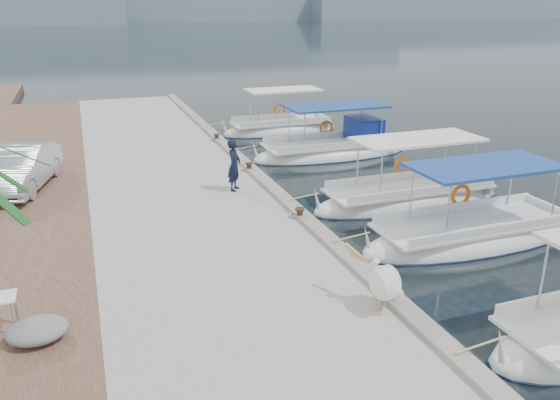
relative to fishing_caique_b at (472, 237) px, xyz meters
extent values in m
plane|color=black|center=(-4.06, 0.57, -0.12)|extent=(400.00, 400.00, 0.00)
cube|color=#999994|center=(-7.06, 5.57, 0.13)|extent=(6.00, 40.00, 0.50)
cube|color=gray|center=(-4.28, 5.57, 0.44)|extent=(0.44, 40.00, 0.12)
cube|color=brown|center=(-12.06, 5.57, 0.13)|extent=(4.00, 40.00, 0.50)
cube|color=#758CA2|center=(135.94, 200.57, 5.38)|extent=(120.00, 40.00, 11.00)
ellipsoid|color=white|center=(-0.01, 0.00, -0.07)|extent=(6.90, 2.19, 1.30)
ellipsoid|color=navy|center=(-0.01, 0.00, -0.09)|extent=(6.94, 2.24, 0.22)
cube|color=white|center=(-0.01, 0.00, 0.43)|extent=(5.66, 1.89, 0.08)
cube|color=#1E4498|center=(0.17, 0.00, 2.07)|extent=(4.14, 2.02, 0.08)
cylinder|color=silver|center=(-1.56, -0.83, 1.23)|extent=(0.05, 0.05, 1.60)
torus|color=orange|center=(0.29, 1.04, 0.88)|extent=(0.68, 0.12, 0.68)
ellipsoid|color=white|center=(0.00, 3.28, -0.07)|extent=(6.91, 2.04, 1.30)
ellipsoid|color=navy|center=(0.00, 3.28, -0.09)|extent=(6.95, 2.08, 0.22)
cube|color=white|center=(0.00, 3.28, 0.43)|extent=(5.67, 1.75, 0.08)
cube|color=white|center=(0.17, 3.28, 2.07)|extent=(4.15, 1.88, 0.08)
cylinder|color=silver|center=(-1.55, 2.51, 1.23)|extent=(0.05, 0.05, 1.60)
torus|color=orange|center=(0.30, 4.25, 0.88)|extent=(0.68, 0.12, 0.68)
ellipsoid|color=white|center=(0.12, 9.72, -0.07)|extent=(7.15, 2.40, 1.30)
ellipsoid|color=navy|center=(0.12, 9.72, -0.09)|extent=(7.18, 2.44, 0.22)
cube|color=white|center=(0.12, 9.72, 0.43)|extent=(5.86, 2.06, 0.08)
cube|color=navy|center=(0.30, 9.72, 2.07)|extent=(4.29, 2.20, 0.08)
cylinder|color=silver|center=(-1.49, 8.82, 1.23)|extent=(0.05, 0.05, 1.60)
torus|color=orange|center=(0.42, 10.86, 0.88)|extent=(0.68, 0.12, 0.68)
cube|color=navy|center=(1.73, 9.72, 0.98)|extent=(1.20, 1.68, 1.00)
ellipsoid|color=white|center=(-0.37, 14.79, -0.07)|extent=(6.16, 2.02, 1.30)
ellipsoid|color=navy|center=(-0.37, 14.79, -0.09)|extent=(6.20, 2.06, 0.22)
cube|color=white|center=(-0.37, 14.79, 0.43)|extent=(5.05, 1.73, 0.08)
cube|color=white|center=(-0.22, 14.79, 2.07)|extent=(3.70, 1.86, 0.08)
cylinder|color=silver|center=(-1.76, 14.03, 1.23)|extent=(0.05, 0.05, 1.60)
torus|color=orange|center=(-0.07, 15.75, 0.88)|extent=(0.68, 0.12, 0.68)
cylinder|color=black|center=(-4.41, -2.93, 0.53)|extent=(0.18, 0.18, 0.30)
cylinder|color=black|center=(-4.41, -2.93, 0.68)|extent=(0.28, 0.28, 0.05)
cylinder|color=black|center=(-4.41, 2.07, 0.53)|extent=(0.18, 0.18, 0.30)
cylinder|color=black|center=(-4.41, 2.07, 0.68)|extent=(0.28, 0.28, 0.05)
cylinder|color=black|center=(-4.41, 7.07, 0.53)|extent=(0.18, 0.18, 0.30)
cylinder|color=black|center=(-4.41, 7.07, 0.68)|extent=(0.28, 0.28, 0.05)
cylinder|color=black|center=(-4.41, 12.07, 0.53)|extent=(0.18, 0.18, 0.30)
cylinder|color=black|center=(-4.41, 12.07, 0.68)|extent=(0.28, 0.28, 0.05)
cylinder|color=tan|center=(-4.74, -3.06, 0.56)|extent=(0.06, 0.06, 0.36)
cylinder|color=tan|center=(-4.57, -3.00, 0.56)|extent=(0.06, 0.06, 0.36)
ellipsoid|color=white|center=(-4.66, -3.03, 0.95)|extent=(0.78, 0.97, 0.67)
cylinder|color=white|center=(-4.76, -2.74, 1.24)|extent=(0.24, 0.34, 0.35)
sphere|color=white|center=(-4.80, -2.65, 1.44)|extent=(0.22, 0.22, 0.22)
cone|color=#EAA566|center=(-4.92, -2.33, 1.34)|extent=(0.33, 0.65, 0.26)
imported|color=black|center=(-5.46, 5.21, 1.22)|extent=(0.68, 0.74, 1.70)
imported|color=#AAB2C3|center=(-12.05, 7.77, 1.08)|extent=(2.54, 4.54, 1.42)
ellipsoid|color=gray|center=(-11.14, -1.85, 0.58)|extent=(1.10, 0.90, 0.40)
cylinder|color=silver|center=(-11.53, -1.55, 0.73)|extent=(0.06, 0.06, 0.70)
cylinder|color=silver|center=(-11.53, -1.15, 0.73)|extent=(0.06, 0.06, 0.70)
cube|color=white|center=(-11.73, -1.35, 1.09)|extent=(0.55, 0.55, 0.03)
camera|label=1|loc=(-9.89, -11.40, 6.19)|focal=35.00mm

